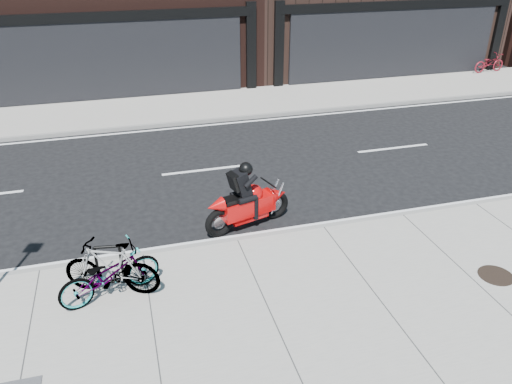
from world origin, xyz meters
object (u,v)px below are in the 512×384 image
object	(u,v)px
bicycle_front	(109,274)
bicycle_rear	(111,268)
manhole_cover	(496,275)
motorcycle	(252,200)
bike_rack	(109,261)
bicycle_far	(489,63)

from	to	relation	value
bicycle_front	bicycle_rear	size ratio (longest dim) A/B	1.04
manhole_cover	motorcycle	bearing A→B (deg)	140.53
bike_rack	bicycle_far	bearing A→B (deg)	33.87
bicycle_rear	motorcycle	xyz separation A→B (m)	(3.10, 1.79, -0.00)
manhole_cover	bicycle_rear	bearing A→B (deg)	168.07
bicycle_front	bicycle_rear	bearing A→B (deg)	-39.49
bicycle_far	bicycle_front	bearing A→B (deg)	119.58
bicycle_far	bike_rack	bearing A→B (deg)	118.73
bicycle_rear	manhole_cover	distance (m)	7.26
bicycle_front	manhole_cover	size ratio (longest dim) A/B	2.80
bicycle_far	manhole_cover	bearing A→B (deg)	137.28
bicycle_front	bicycle_far	bearing A→B (deg)	-73.74
bicycle_front	bicycle_rear	xyz separation A→B (m)	(0.04, 0.11, 0.05)
bicycle_front	bike_rack	bearing A→B (deg)	-18.49
bike_rack	bicycle_rear	bearing A→B (deg)	-81.38
bicycle_far	manhole_cover	distance (m)	17.12
bicycle_front	motorcycle	xyz separation A→B (m)	(3.14, 1.90, 0.05)
motorcycle	bicycle_far	xyz separation A→B (m)	(14.42, 10.28, -0.10)
bicycle_front	manhole_cover	world-z (taller)	bicycle_front
bicycle_front	bicycle_far	distance (m)	21.37
bicycle_front	manhole_cover	xyz separation A→B (m)	(7.13, -1.39, -0.48)
motorcycle	manhole_cover	size ratio (longest dim) A/B	3.23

